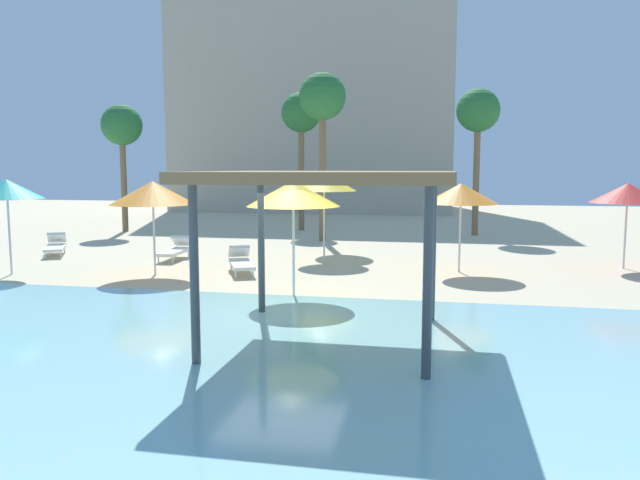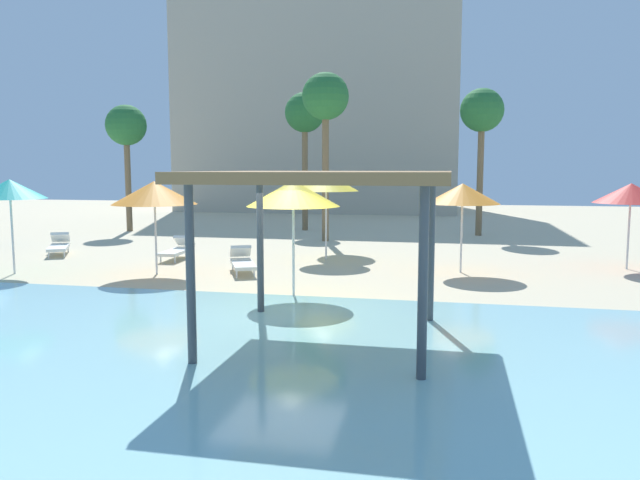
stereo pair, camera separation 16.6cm
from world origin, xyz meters
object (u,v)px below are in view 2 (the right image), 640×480
beach_umbrella_teal_6 (10,189)px  shade_pavilion (326,182)px  palm_tree_1 (126,128)px  palm_tree_3 (482,114)px  lounge_chair_2 (178,249)px  beach_umbrella_yellow_5 (326,182)px  palm_tree_0 (326,101)px  beach_umbrella_orange_2 (463,194)px  lounge_chair_4 (242,261)px  beach_umbrella_red_0 (631,193)px  lounge_chair_0 (59,245)px  palm_tree_2 (305,116)px  beach_umbrella_yellow_7 (293,194)px  beach_umbrella_orange_4 (154,193)px

beach_umbrella_teal_6 → shade_pavilion: bearing=-25.8°
palm_tree_1 → palm_tree_3: bearing=5.3°
lounge_chair_2 → palm_tree_3: palm_tree_3 is taller
beach_umbrella_yellow_5 → palm_tree_0: palm_tree_0 is taller
beach_umbrella_orange_2 → lounge_chair_2: beach_umbrella_orange_2 is taller
beach_umbrella_orange_2 → lounge_chair_4: size_ratio=1.30×
beach_umbrella_teal_6 → lounge_chair_2: beach_umbrella_teal_6 is taller
beach_umbrella_red_0 → lounge_chair_2: 14.16m
beach_umbrella_yellow_5 → beach_umbrella_teal_6: 9.36m
beach_umbrella_teal_6 → palm_tree_0: palm_tree_0 is taller
lounge_chair_0 → lounge_chair_4: 7.81m
palm_tree_0 → lounge_chair_2: bearing=-122.4°
shade_pavilion → lounge_chair_2: (-6.74, 8.52, -2.42)m
palm_tree_0 → palm_tree_2: (-1.87, 4.20, -0.23)m
palm_tree_0 → beach_umbrella_yellow_7: bearing=-82.3°
beach_umbrella_teal_6 → lounge_chair_2: 5.36m
palm_tree_0 → beach_umbrella_orange_4: bearing=-109.3°
beach_umbrella_orange_2 → palm_tree_1: size_ratio=0.43×
lounge_chair_4 → palm_tree_0: (0.80, 8.04, 5.36)m
beach_umbrella_orange_4 → lounge_chair_2: 3.56m
beach_umbrella_red_0 → palm_tree_0: 11.92m
beach_umbrella_red_0 → beach_umbrella_orange_4: beach_umbrella_orange_4 is taller
lounge_chair_2 → beach_umbrella_teal_6: bearing=-45.9°
lounge_chair_4 → palm_tree_2: size_ratio=0.30×
palm_tree_1 → palm_tree_3: 16.35m
beach_umbrella_yellow_5 → lounge_chair_0: bearing=-174.9°
beach_umbrella_yellow_5 → beach_umbrella_teal_6: bearing=-150.6°
lounge_chair_4 → palm_tree_0: size_ratio=0.29×
beach_umbrella_teal_6 → lounge_chair_0: (-1.19, 3.77, -2.08)m
palm_tree_2 → beach_umbrella_orange_2: bearing=-56.5°
beach_umbrella_red_0 → beach_umbrella_orange_2: bearing=-161.2°
palm_tree_2 → palm_tree_3: 8.18m
beach_umbrella_yellow_7 → palm_tree_3: bearing=71.7°
beach_umbrella_yellow_7 → lounge_chair_0: 11.26m
palm_tree_1 → lounge_chair_4: bearing=-47.6°
beach_umbrella_red_0 → palm_tree_1: size_ratio=0.43×
palm_tree_0 → beach_umbrella_orange_2: bearing=-51.4°
shade_pavilion → beach_umbrella_yellow_5: (-1.92, 9.47, -0.21)m
beach_umbrella_orange_2 → lounge_chair_4: (-6.17, -1.33, -1.94)m
beach_umbrella_yellow_7 → beach_umbrella_teal_6: bearing=170.8°
beach_umbrella_teal_6 → palm_tree_1: bearing=103.9°
beach_umbrella_orange_4 → lounge_chair_4: bearing=19.1°
lounge_chair_4 → beach_umbrella_orange_4: bearing=-95.4°
beach_umbrella_yellow_7 → palm_tree_1: 17.52m
beach_umbrella_orange_2 → palm_tree_0: palm_tree_0 is taller
beach_umbrella_orange_4 → palm_tree_1: 13.11m
palm_tree_2 → beach_umbrella_red_0: bearing=-37.4°
beach_umbrella_red_0 → beach_umbrella_teal_6: size_ratio=0.95×
palm_tree_1 → beach_umbrella_yellow_5: bearing=-32.5°
palm_tree_0 → palm_tree_1: 10.22m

